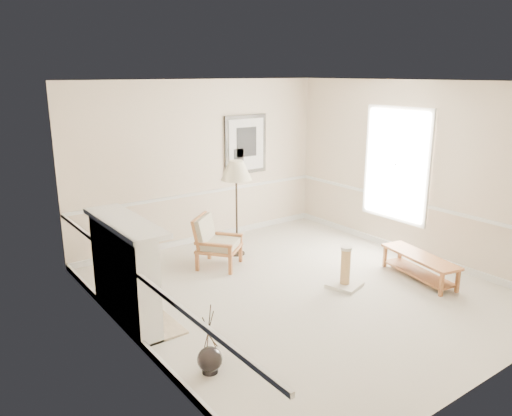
% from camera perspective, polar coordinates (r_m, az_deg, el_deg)
% --- Properties ---
extents(ground, '(5.50, 5.50, 0.00)m').
position_cam_1_polar(ground, '(7.27, 5.14, -9.29)').
color(ground, silver).
rests_on(ground, ground).
extents(room, '(5.04, 5.54, 2.92)m').
position_cam_1_polar(room, '(6.86, 5.96, 5.55)').
color(room, beige).
rests_on(room, ground).
extents(fireplace, '(0.64, 1.64, 1.31)m').
position_cam_1_polar(fireplace, '(6.37, -14.69, -7.15)').
color(fireplace, white).
rests_on(fireplace, ground).
extents(floor_vase, '(0.26, 0.26, 0.77)m').
position_cam_1_polar(floor_vase, '(5.41, -5.31, -16.92)').
color(floor_vase, black).
rests_on(floor_vase, ground).
extents(armchair, '(0.89, 0.90, 0.82)m').
position_cam_1_polar(armchair, '(7.97, -4.88, -3.63)').
color(armchair, '#925A2F').
rests_on(armchair, ground).
extents(floor_lamp, '(0.56, 0.56, 1.62)m').
position_cam_1_polar(floor_lamp, '(8.20, -2.27, 4.02)').
color(floor_lamp, black).
rests_on(floor_lamp, ground).
extents(bench, '(0.64, 1.37, 0.38)m').
position_cam_1_polar(bench, '(7.90, 18.18, -6.01)').
color(bench, '#925A2F').
rests_on(bench, ground).
extents(scratching_post, '(0.54, 0.54, 0.61)m').
position_cam_1_polar(scratching_post, '(7.38, 10.14, -7.48)').
color(scratching_post, silver).
rests_on(scratching_post, ground).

